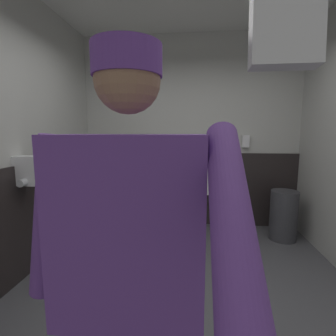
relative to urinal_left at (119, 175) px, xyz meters
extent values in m
cube|color=#4C4C51|center=(1.07, -1.83, -0.80)|extent=(3.83, 4.58, 0.04)
cube|color=#B2B2AD|center=(1.07, 0.22, 0.66)|extent=(3.83, 0.12, 2.87)
cube|color=black|center=(1.07, 0.14, -0.21)|extent=(3.23, 0.03, 1.13)
cube|color=white|center=(0.00, 0.13, 0.05)|extent=(0.40, 0.05, 0.65)
cube|color=white|center=(0.00, -0.04, 0.00)|extent=(0.34, 0.30, 0.45)
cylinder|color=#B7BABF|center=(0.00, 0.12, 0.34)|extent=(0.04, 0.04, 0.24)
cylinder|color=#B7BABF|center=(0.00, 0.09, -0.50)|extent=(0.05, 0.05, 0.55)
cube|color=white|center=(0.75, 0.13, 0.05)|extent=(0.40, 0.05, 0.65)
cube|color=white|center=(0.75, -0.04, 0.00)|extent=(0.34, 0.30, 0.45)
cylinder|color=#B7BABF|center=(0.75, 0.12, 0.34)|extent=(0.04, 0.04, 0.24)
cylinder|color=#B7BABF|center=(0.75, 0.09, -0.50)|extent=(0.05, 0.05, 0.55)
cube|color=white|center=(1.50, 0.13, 0.05)|extent=(0.40, 0.05, 0.65)
cube|color=white|center=(1.50, -0.04, 0.00)|extent=(0.34, 0.30, 0.45)
cylinder|color=#B7BABF|center=(1.50, 0.12, 0.34)|extent=(0.04, 0.04, 0.24)
cylinder|color=#B7BABF|center=(1.50, 0.09, -0.50)|extent=(0.05, 0.05, 0.55)
cube|color=#4C4C51|center=(0.38, -0.07, 0.17)|extent=(0.04, 0.40, 0.90)
cube|color=#60388C|center=(0.96, -2.96, 0.36)|extent=(0.47, 0.24, 0.61)
cylinder|color=#60388C|center=(0.68, -2.96, 0.39)|extent=(0.17, 0.09, 0.56)
cylinder|color=#60388C|center=(1.24, -3.18, 0.51)|extent=(0.09, 0.50, 0.39)
sphere|color=#8C664C|center=(0.96, -2.96, 0.82)|extent=(0.20, 0.20, 0.20)
cylinder|color=#60388C|center=(0.96, -2.96, 0.88)|extent=(0.21, 0.21, 0.09)
cube|color=silver|center=(1.24, -3.47, 0.78)|extent=(0.06, 0.03, 0.11)
cylinder|color=#38383D|center=(2.36, -0.33, -0.44)|extent=(0.35, 0.35, 0.67)
cube|color=silver|center=(-0.42, -1.49, 0.30)|extent=(0.24, 0.16, 0.28)
cylinder|color=#B7BABF|center=(-0.42, -1.59, 0.20)|extent=(0.07, 0.10, 0.07)
cube|color=silver|center=(1.90, 0.12, 0.53)|extent=(0.10, 0.07, 0.18)
camera|label=1|loc=(1.16, -3.72, 0.67)|focal=26.80mm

